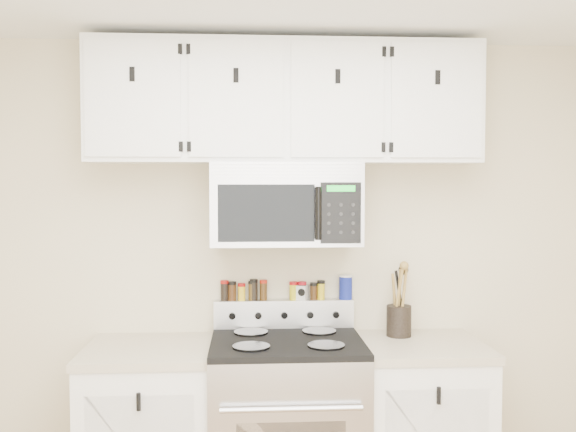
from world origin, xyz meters
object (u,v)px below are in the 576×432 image
(utensil_crock, at_px, (399,318))
(salt_canister, at_px, (346,287))
(microwave, at_px, (286,204))
(range, at_px, (287,430))

(utensil_crock, bearing_deg, salt_canister, 155.60)
(microwave, relative_size, utensil_crock, 1.99)
(range, distance_m, utensil_crock, 0.82)
(utensil_crock, height_order, salt_canister, utensil_crock)
(range, bearing_deg, microwave, 89.77)
(salt_canister, bearing_deg, microwave, -155.39)
(range, distance_m, microwave, 1.15)
(salt_canister, bearing_deg, range, -140.30)
(range, bearing_deg, salt_canister, 39.70)
(range, xyz_separation_m, utensil_crock, (0.61, 0.16, 0.53))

